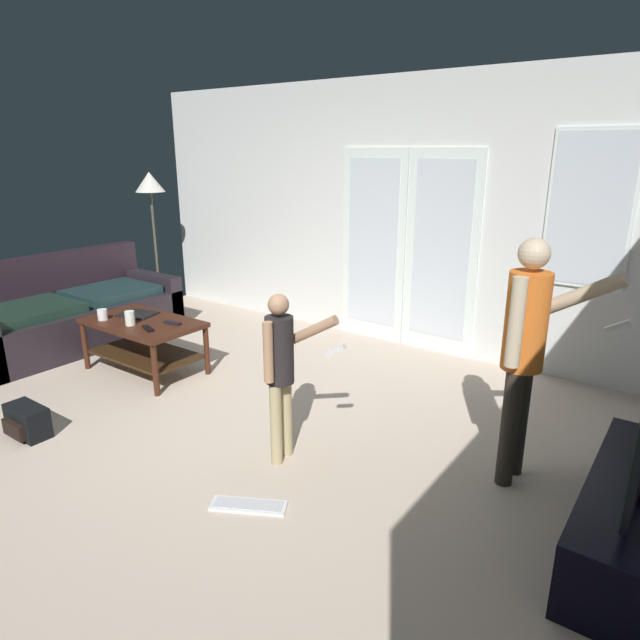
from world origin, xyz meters
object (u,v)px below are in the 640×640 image
at_px(cup_by_laptop, 102,315).
at_px(laptop_closed, 138,314).
at_px(floor_lamp, 150,190).
at_px(person_adult, 526,342).
at_px(cup_near_edge, 130,318).
at_px(tv_stand, 632,517).
at_px(dvd_remote_slim, 173,323).
at_px(person_child, 281,364).
at_px(backpack, 27,421).
at_px(coffee_table, 144,334).
at_px(leather_couch, 70,315).
at_px(loose_keyboard, 249,505).
at_px(tv_remote_black, 148,329).

bearing_deg(cup_by_laptop, laptop_closed, 64.24).
bearing_deg(floor_lamp, laptop_closed, -43.42).
bearing_deg(person_adult, cup_near_edge, -173.35).
height_order(floor_lamp, cup_near_edge, floor_lamp).
height_order(tv_stand, laptop_closed, laptop_closed).
bearing_deg(cup_near_edge, dvd_remote_slim, 40.23).
height_order(person_child, backpack, person_child).
distance_m(person_adult, dvd_remote_slim, 3.01).
distance_m(coffee_table, laptop_closed, 0.24).
xyz_separation_m(person_adult, backpack, (-2.98, -1.49, -0.79)).
relative_size(leather_couch, cup_by_laptop, 22.00).
bearing_deg(floor_lamp, cup_near_edge, -44.05).
distance_m(cup_near_edge, dvd_remote_slim, 0.37).
relative_size(leather_couch, laptop_closed, 6.78).
xyz_separation_m(laptop_closed, cup_near_edge, (0.20, -0.23, 0.05)).
relative_size(person_child, dvd_remote_slim, 6.65).
bearing_deg(cup_near_edge, person_adult, 6.65).
distance_m(person_adult, cup_by_laptop, 3.63).
bearing_deg(laptop_closed, dvd_remote_slim, -13.67).
bearing_deg(leather_couch, loose_keyboard, -15.96).
distance_m(laptop_closed, dvd_remote_slim, 0.48).
bearing_deg(tv_stand, loose_keyboard, -153.92).
distance_m(tv_remote_black, dvd_remote_slim, 0.23).
bearing_deg(person_child, cup_by_laptop, 174.21).
bearing_deg(person_child, coffee_table, 167.91).
bearing_deg(loose_keyboard, tv_stand, 26.08).
bearing_deg(person_adult, laptop_closed, -177.47).
bearing_deg(tv_remote_black, person_child, 8.38).
bearing_deg(backpack, tv_remote_black, 92.15).
bearing_deg(cup_by_laptop, dvd_remote_slim, 24.89).
bearing_deg(loose_keyboard, dvd_remote_slim, 150.72).
xyz_separation_m(cup_near_edge, dvd_remote_slim, (0.28, 0.24, -0.05)).
relative_size(leather_couch, dvd_remote_slim, 12.65).
height_order(tv_stand, person_child, person_child).
height_order(tv_stand, person_adult, person_adult).
relative_size(person_adult, person_child, 1.33).
bearing_deg(person_child, tv_remote_black, 170.44).
xyz_separation_m(tv_stand, dvd_remote_slim, (-3.66, 0.15, 0.31)).
distance_m(person_adult, cup_near_edge, 3.30).
bearing_deg(cup_near_edge, cup_by_laptop, -171.60).
xyz_separation_m(leather_couch, cup_near_edge, (1.32, -0.18, 0.25)).
bearing_deg(tv_remote_black, tv_stand, 19.13).
bearing_deg(loose_keyboard, coffee_table, 156.31).
height_order(leather_couch, tv_stand, leather_couch).
distance_m(leather_couch, person_child, 3.33).
bearing_deg(person_adult, leather_couch, -177.54).
relative_size(tv_stand, loose_keyboard, 3.15).
xyz_separation_m(coffee_table, person_adult, (3.28, 0.24, 0.55)).
xyz_separation_m(person_child, dvd_remote_slim, (-1.68, 0.52, -0.18)).
bearing_deg(coffee_table, dvd_remote_slim, 16.95).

